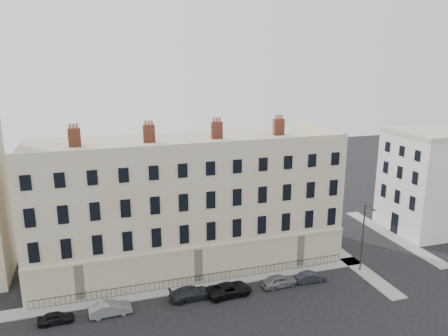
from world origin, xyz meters
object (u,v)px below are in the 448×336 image
(car_c, at_px, (191,293))
(car_f, at_px, (311,277))
(car_b, at_px, (110,309))
(car_d, at_px, (229,289))
(car_a, at_px, (56,318))
(car_e, at_px, (279,281))
(streetlamp, at_px, (363,235))

(car_c, bearing_deg, car_f, -96.73)
(car_b, bearing_deg, car_d, -93.49)
(car_a, distance_m, car_e, 22.95)
(car_b, distance_m, car_c, 8.17)
(car_b, xyz_separation_m, car_c, (8.16, 0.43, -0.01))
(car_b, relative_size, car_d, 0.83)
(car_c, relative_size, car_d, 0.94)
(car_c, relative_size, streetlamp, 0.55)
(car_c, height_order, streetlamp, streetlamp)
(car_d, relative_size, car_f, 1.39)
(car_b, xyz_separation_m, streetlamp, (28.49, 0.27, 3.92))
(car_b, bearing_deg, car_a, 85.25)
(car_c, xyz_separation_m, car_f, (13.59, -0.54, -0.09))
(car_d, bearing_deg, car_b, 85.10)
(car_c, relative_size, car_e, 1.14)
(car_b, bearing_deg, car_e, -93.18)
(car_d, xyz_separation_m, car_e, (5.78, 0.07, 0.00))
(car_e, distance_m, car_f, 3.80)
(car_c, height_order, car_d, car_d)
(car_d, bearing_deg, car_a, 84.74)
(car_c, bearing_deg, car_a, 86.83)
(car_a, bearing_deg, car_b, -93.65)
(car_e, xyz_separation_m, streetlamp, (10.54, 0.25, 3.91))
(car_c, distance_m, car_e, 9.80)
(car_e, distance_m, streetlamp, 11.24)
(car_d, xyz_separation_m, streetlamp, (16.32, 0.32, 3.91))
(car_a, height_order, car_d, car_d)
(car_a, distance_m, car_d, 17.17)
(car_a, xyz_separation_m, streetlamp, (33.49, 0.13, 4.03))
(car_a, relative_size, car_f, 0.94)
(car_b, height_order, car_c, car_b)
(car_f, bearing_deg, car_e, 90.04)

